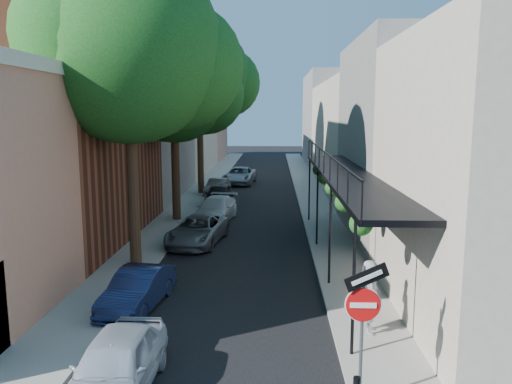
# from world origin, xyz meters

# --- Properties ---
(road_surface) EXTENTS (6.00, 64.00, 0.01)m
(road_surface) POSITION_xyz_m (0.00, 30.00, 0.01)
(road_surface) COLOR black
(road_surface) RESTS_ON ground
(sidewalk_left) EXTENTS (2.00, 64.00, 0.12)m
(sidewalk_left) POSITION_xyz_m (-4.00, 30.00, 0.06)
(sidewalk_left) COLOR gray
(sidewalk_left) RESTS_ON ground
(sidewalk_right) EXTENTS (2.00, 64.00, 0.12)m
(sidewalk_right) POSITION_xyz_m (4.00, 30.00, 0.06)
(sidewalk_right) COLOR gray
(sidewalk_right) RESTS_ON ground
(buildings_left) EXTENTS (10.10, 59.10, 12.00)m
(buildings_left) POSITION_xyz_m (-9.30, 28.76, 4.94)
(buildings_left) COLOR tan
(buildings_left) RESTS_ON ground
(buildings_right) EXTENTS (9.80, 55.00, 10.00)m
(buildings_right) POSITION_xyz_m (8.99, 29.49, 4.42)
(buildings_right) COLOR beige
(buildings_right) RESTS_ON ground
(sign_post) EXTENTS (0.89, 0.17, 2.99)m
(sign_post) POSITION_xyz_m (3.16, 0.97, 2.04)
(sign_post) COLOR #595B60
(sign_post) RESTS_ON ground
(oak_near) EXTENTS (7.48, 6.80, 11.42)m
(oak_near) POSITION_xyz_m (-3.37, 10.26, 7.88)
(oak_near) COLOR black
(oak_near) RESTS_ON ground
(oak_mid) EXTENTS (6.60, 6.00, 10.20)m
(oak_mid) POSITION_xyz_m (-3.42, 18.23, 7.06)
(oak_mid) COLOR black
(oak_mid) RESTS_ON ground
(oak_far) EXTENTS (7.70, 7.00, 11.90)m
(oak_far) POSITION_xyz_m (-3.35, 27.27, 8.26)
(oak_far) COLOR black
(oak_far) RESTS_ON ground
(parked_car_a) EXTENTS (1.59, 3.82, 1.29)m
(parked_car_a) POSITION_xyz_m (-1.79, 1.27, 0.65)
(parked_car_a) COLOR silver
(parked_car_a) RESTS_ON ground
(parked_car_b) EXTENTS (1.66, 3.68, 1.17)m
(parked_car_b) POSITION_xyz_m (-2.60, 5.91, 0.58)
(parked_car_b) COLOR #162045
(parked_car_b) RESTS_ON ground
(parked_car_c) EXTENTS (2.61, 4.63, 1.22)m
(parked_car_c) POSITION_xyz_m (-1.95, 13.34, 0.61)
(parked_car_c) COLOR slate
(parked_car_c) RESTS_ON ground
(parked_car_d) EXTENTS (2.37, 4.63, 1.28)m
(parked_car_d) POSITION_xyz_m (-1.70, 18.04, 0.64)
(parked_car_d) COLOR silver
(parked_car_d) RESTS_ON ground
(parked_car_e) EXTENTS (1.67, 4.08, 1.38)m
(parked_car_e) POSITION_xyz_m (-2.01, 22.59, 0.69)
(parked_car_e) COLOR black
(parked_car_e) RESTS_ON ground
(parked_car_f) EXTENTS (1.65, 3.64, 1.16)m
(parked_car_f) POSITION_xyz_m (-2.59, 26.68, 0.58)
(parked_car_f) COLOR slate
(parked_car_f) RESTS_ON ground
(parked_car_g) EXTENTS (2.74, 5.17, 1.38)m
(parked_car_g) POSITION_xyz_m (-1.40, 32.33, 0.69)
(parked_car_g) COLOR #8E96A0
(parked_car_g) RESTS_ON ground
(pedestrian) EXTENTS (0.55, 0.76, 1.94)m
(pedestrian) POSITION_xyz_m (3.96, 4.21, 1.09)
(pedestrian) COLOR gray
(pedestrian) RESTS_ON sidewalk_right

